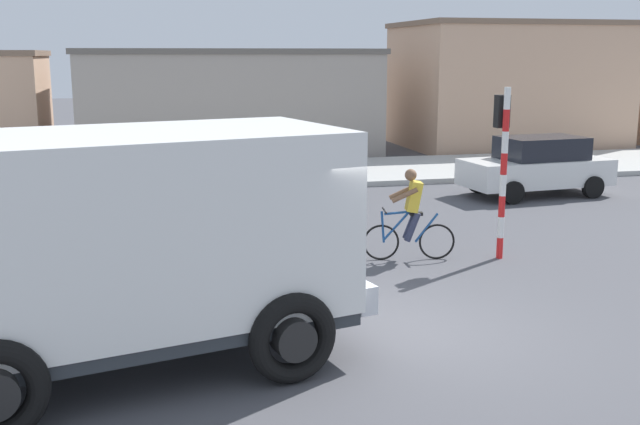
# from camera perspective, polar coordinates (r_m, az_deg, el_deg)

# --- Properties ---
(ground_plane) EXTENTS (120.00, 120.00, 0.00)m
(ground_plane) POSITION_cam_1_polar(r_m,az_deg,el_deg) (10.75, 5.81, -8.83)
(ground_plane) COLOR #4C4C51
(sidewalk_far) EXTENTS (80.00, 5.00, 0.16)m
(sidewalk_far) POSITION_cam_1_polar(r_m,az_deg,el_deg) (23.73, -5.13, 2.83)
(sidewalk_far) COLOR #ADADA8
(sidewalk_far) RESTS_ON ground
(truck_foreground) EXTENTS (5.84, 3.72, 2.90)m
(truck_foreground) POSITION_cam_1_polar(r_m,az_deg,el_deg) (9.27, -14.39, -1.75)
(truck_foreground) COLOR white
(truck_foreground) RESTS_ON ground
(cyclist) EXTENTS (1.71, 0.56, 1.72)m
(cyclist) POSITION_cam_1_polar(r_m,az_deg,el_deg) (14.13, 6.83, -0.16)
(cyclist) COLOR black
(cyclist) RESTS_ON ground
(traffic_light_pole) EXTENTS (0.24, 0.43, 3.20)m
(traffic_light_pole) POSITION_cam_1_polar(r_m,az_deg,el_deg) (14.41, 13.60, 4.68)
(traffic_light_pole) COLOR red
(traffic_light_pole) RESTS_ON ground
(car_red_near) EXTENTS (4.14, 2.16, 1.60)m
(car_red_near) POSITION_cam_1_polar(r_m,az_deg,el_deg) (21.35, 16.04, 3.40)
(car_red_near) COLOR white
(car_red_near) RESTS_ON ground
(car_white_mid) EXTENTS (4.20, 2.31, 1.60)m
(car_white_mid) POSITION_cam_1_polar(r_m,az_deg,el_deg) (17.15, -22.00, 1.02)
(car_white_mid) COLOR #1E2328
(car_white_mid) RESTS_ON ground
(pedestrian_near_kerb) EXTENTS (0.34, 0.22, 1.62)m
(pedestrian_near_kerb) POSITION_cam_1_polar(r_m,az_deg,el_deg) (17.98, -13.06, 2.14)
(pedestrian_near_kerb) COLOR #2D334C
(pedestrian_near_kerb) RESTS_ON ground
(building_mid_block) EXTENTS (11.10, 6.36, 3.97)m
(building_mid_block) POSITION_cam_1_polar(r_m,az_deg,el_deg) (29.72, -7.02, 8.31)
(building_mid_block) COLOR #9E9389
(building_mid_block) RESTS_ON ground
(building_corner_right) EXTENTS (8.57, 6.12, 5.06)m
(building_corner_right) POSITION_cam_1_polar(r_m,az_deg,el_deg) (32.61, 13.84, 9.33)
(building_corner_right) COLOR tan
(building_corner_right) RESTS_ON ground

